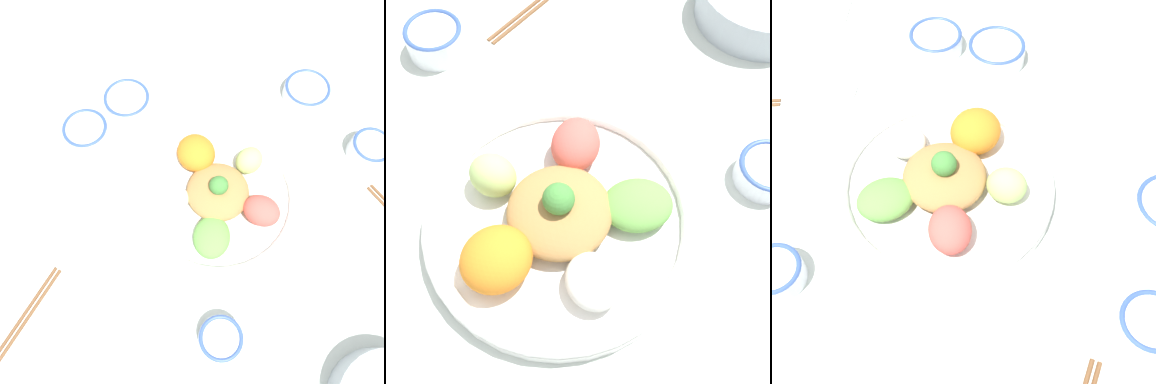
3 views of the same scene
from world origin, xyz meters
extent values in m
plane|color=silver|center=(0.00, 0.00, 0.00)|extent=(2.40, 2.40, 0.00)
cylinder|color=white|center=(0.02, -0.03, 0.01)|extent=(0.34, 0.34, 0.02)
torus|color=white|center=(0.02, -0.03, 0.03)|extent=(0.34, 0.34, 0.02)
ellipsoid|color=white|center=(-0.04, -0.10, 0.04)|extent=(0.09, 0.09, 0.04)
ellipsoid|color=#6BAD4C|center=(0.07, -0.12, 0.04)|extent=(0.10, 0.11, 0.04)
ellipsoid|color=#E55B51|center=(0.11, -0.02, 0.05)|extent=(0.08, 0.07, 0.05)
ellipsoid|color=#B7DB7A|center=(0.03, 0.06, 0.05)|extent=(0.06, 0.07, 0.06)
ellipsoid|color=orange|center=(-0.07, 0.01, 0.05)|extent=(0.11, 0.11, 0.06)
ellipsoid|color=#AD7F47|center=(0.02, -0.03, 0.04)|extent=(0.13, 0.13, 0.04)
sphere|color=#478E3D|center=(0.02, -0.03, 0.08)|extent=(0.04, 0.04, 0.04)
cylinder|color=white|center=(0.22, 0.25, 0.02)|extent=(0.09, 0.09, 0.04)
torus|color=#38569E|center=(0.22, 0.25, 0.04)|extent=(0.09, 0.09, 0.01)
cylinder|color=#DBB251|center=(0.22, 0.25, 0.04)|extent=(0.07, 0.07, 0.00)
cylinder|color=white|center=(-0.28, 0.03, 0.02)|extent=(0.10, 0.10, 0.04)
torus|color=#38569E|center=(-0.28, 0.03, 0.04)|extent=(0.10, 0.10, 0.01)
cylinder|color=#5B3319|center=(-0.28, 0.03, 0.03)|extent=(0.09, 0.09, 0.00)
cylinder|color=white|center=(0.19, -0.25, 0.02)|extent=(0.08, 0.08, 0.03)
torus|color=#38569E|center=(0.19, -0.25, 0.03)|extent=(0.08, 0.08, 0.01)
cylinder|color=#DBB251|center=(0.19, -0.25, 0.03)|extent=(0.07, 0.07, 0.00)
cylinder|color=white|center=(-0.30, -0.09, 0.02)|extent=(0.10, 0.10, 0.03)
torus|color=#38569E|center=(-0.30, -0.09, 0.03)|extent=(0.10, 0.10, 0.01)
cylinder|color=#5B3319|center=(-0.30, -0.09, 0.03)|extent=(0.08, 0.08, 0.00)
cube|color=white|center=(-0.40, -0.28, 0.00)|extent=(0.08, 0.01, 0.01)
ellipsoid|color=white|center=(-0.34, -0.28, 0.00)|extent=(0.05, 0.04, 0.01)
cube|color=white|center=(-0.21, -0.22, 0.00)|extent=(0.09, 0.02, 0.01)
ellipsoid|color=white|center=(-0.15, -0.22, 0.00)|extent=(0.05, 0.04, 0.01)
camera|label=1|loc=(0.15, -0.29, 0.74)|focal=35.00mm
camera|label=2|loc=(-0.23, -0.16, 0.61)|focal=50.00mm
camera|label=3|loc=(0.47, 0.03, 0.70)|focal=50.00mm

